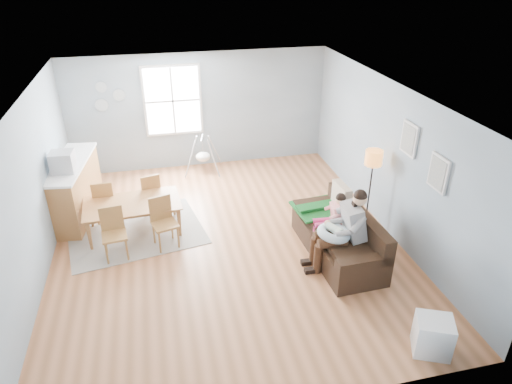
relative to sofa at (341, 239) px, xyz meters
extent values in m
cube|color=#9E5F38|center=(-1.84, 0.80, -0.34)|extent=(8.40, 9.40, 0.08)
cube|color=white|center=(-1.84, 0.80, 2.70)|extent=(8.40, 9.40, 0.60)
cube|color=gray|center=(-1.84, 5.46, 1.05)|extent=(8.40, 0.08, 3.90)
cube|color=gray|center=(2.32, 0.80, 1.05)|extent=(0.08, 9.40, 3.90)
cube|color=silver|center=(-2.44, 4.27, 1.35)|extent=(1.32, 0.06, 1.62)
cube|color=white|center=(-2.44, 4.24, 1.35)|extent=(1.20, 0.02, 1.50)
cube|color=silver|center=(-2.44, 4.23, 1.35)|extent=(1.20, 0.03, 0.04)
cube|color=silver|center=(-2.44, 4.23, 1.35)|extent=(0.04, 0.03, 1.50)
cube|color=silver|center=(1.13, -0.70, 1.45)|extent=(0.04, 0.44, 0.54)
cube|color=slate|center=(1.10, -0.70, 1.45)|extent=(0.01, 0.36, 0.46)
cube|color=silver|center=(1.13, 0.20, 1.65)|extent=(0.04, 0.44, 0.54)
cube|color=slate|center=(1.10, 0.20, 1.65)|extent=(0.01, 0.36, 0.46)
cylinder|color=#97AFB5|center=(-3.94, 4.27, 1.75)|extent=(0.24, 0.02, 0.24)
cylinder|color=#97AFB5|center=(-3.59, 4.27, 1.55)|extent=(0.26, 0.02, 0.26)
cylinder|color=#97AFB5|center=(-3.99, 4.27, 1.35)|extent=(0.28, 0.02, 0.28)
cube|color=black|center=(-0.06, 0.00, -0.09)|extent=(0.98, 2.13, 0.42)
cube|color=black|center=(0.29, 0.01, 0.33)|extent=(0.29, 2.10, 0.43)
cube|color=black|center=(-0.02, -0.95, 0.20)|extent=(0.91, 0.24, 0.16)
cube|color=black|center=(-0.10, 0.94, 0.20)|extent=(0.91, 0.24, 0.16)
cube|color=#16602B|center=(-0.11, 0.69, 0.24)|extent=(1.04, 0.88, 0.04)
cube|color=#BBAA8F|center=(0.20, 0.56, 0.48)|extent=(0.17, 0.53, 0.52)
cube|color=#98989B|center=(0.05, -0.31, 0.53)|extent=(0.38, 0.47, 0.61)
sphere|color=#EDB991|center=(0.11, -0.31, 0.94)|extent=(0.23, 0.23, 0.23)
sphere|color=black|center=(0.11, -0.31, 0.98)|extent=(0.22, 0.22, 0.22)
cylinder|color=#381F14|center=(-0.33, -0.41, 0.24)|extent=(0.48, 0.18, 0.16)
cylinder|color=#381F14|center=(-0.32, -0.18, 0.24)|extent=(0.48, 0.18, 0.16)
cylinder|color=#381F14|center=(-0.56, -0.40, -0.04)|extent=(0.13, 0.13, 0.52)
cylinder|color=#381F14|center=(-0.55, -0.17, -0.04)|extent=(0.13, 0.13, 0.52)
cube|color=black|center=(-0.64, -0.39, -0.26)|extent=(0.25, 0.11, 0.08)
cube|color=black|center=(-0.63, -0.17, -0.26)|extent=(0.25, 0.11, 0.08)
torus|color=silver|center=(-0.28, -0.31, 0.36)|extent=(0.58, 0.56, 0.22)
cylinder|color=silver|center=(-0.28, -0.31, 0.43)|extent=(0.24, 0.32, 0.13)
sphere|color=#EDB991|center=(-0.33, -0.15, 0.45)|extent=(0.11, 0.11, 0.11)
cube|color=white|center=(-0.02, 0.19, 0.41)|extent=(0.25, 0.29, 0.38)
sphere|color=#EDB991|center=(0.02, 0.19, 0.67)|extent=(0.18, 0.18, 0.18)
sphere|color=black|center=(0.02, 0.19, 0.70)|extent=(0.17, 0.17, 0.17)
cylinder|color=#D53476|center=(-0.27, 0.13, 0.24)|extent=(0.32, 0.12, 0.09)
cylinder|color=#D53476|center=(-0.26, 0.28, 0.24)|extent=(0.32, 0.12, 0.09)
cylinder|color=#D53476|center=(-0.41, 0.14, 0.06)|extent=(0.08, 0.08, 0.31)
cylinder|color=#D53476|center=(-0.40, 0.29, 0.06)|extent=(0.08, 0.08, 0.31)
cylinder|color=black|center=(0.85, 0.78, -0.29)|extent=(0.27, 0.27, 0.03)
cylinder|color=black|center=(0.85, 0.78, 0.37)|extent=(0.03, 0.03, 1.35)
cylinder|color=orange|center=(0.85, 0.78, 1.10)|extent=(0.31, 0.31, 0.27)
cube|color=white|center=(0.33, -2.30, -0.05)|extent=(0.58, 0.56, 0.51)
cube|color=black|center=(0.14, -2.22, -0.05)|extent=(0.17, 0.33, 0.41)
cube|color=gray|center=(-3.44, 1.49, -0.29)|extent=(2.67, 2.20, 0.01)
imported|color=#935930|center=(-3.44, 1.49, 0.00)|extent=(1.78, 1.07, 0.61)
cube|color=olive|center=(-3.75, 0.76, 0.13)|extent=(0.45, 0.45, 0.04)
cube|color=olive|center=(-3.77, 0.94, 0.37)|extent=(0.39, 0.08, 0.44)
cylinder|color=olive|center=(-3.89, 0.58, -0.08)|extent=(0.04, 0.04, 0.43)
cylinder|color=olive|center=(-3.57, 0.62, -0.08)|extent=(0.04, 0.04, 0.43)
cylinder|color=olive|center=(-3.93, 0.90, -0.08)|extent=(0.04, 0.04, 0.43)
cylinder|color=olive|center=(-3.61, 0.94, -0.08)|extent=(0.04, 0.04, 0.43)
cube|color=olive|center=(-2.90, 0.91, 0.14)|extent=(0.51, 0.51, 0.04)
cube|color=olive|center=(-2.95, 1.09, 0.39)|extent=(0.39, 0.14, 0.45)
cylinder|color=olive|center=(-3.02, 0.71, -0.08)|extent=(0.04, 0.04, 0.44)
cylinder|color=olive|center=(-2.70, 0.79, -0.08)|extent=(0.04, 0.04, 0.44)
cylinder|color=olive|center=(-3.11, 1.03, -0.08)|extent=(0.04, 0.04, 0.44)
cylinder|color=olive|center=(-2.79, 1.12, -0.08)|extent=(0.04, 0.04, 0.44)
cube|color=olive|center=(-3.98, 2.08, 0.13)|extent=(0.42, 0.42, 0.04)
cube|color=olive|center=(-3.98, 1.89, 0.37)|extent=(0.38, 0.06, 0.44)
cylinder|color=olive|center=(-3.83, 2.24, -0.09)|extent=(0.04, 0.04, 0.43)
cylinder|color=olive|center=(-4.15, 2.23, -0.09)|extent=(0.04, 0.04, 0.43)
cylinder|color=olive|center=(-3.82, 1.92, -0.09)|extent=(0.04, 0.04, 0.43)
cylinder|color=olive|center=(-4.14, 1.91, -0.09)|extent=(0.04, 0.04, 0.43)
cube|color=olive|center=(-3.14, 2.23, 0.12)|extent=(0.48, 0.48, 0.04)
cube|color=olive|center=(-3.09, 2.06, 0.35)|extent=(0.37, 0.14, 0.43)
cylinder|color=olive|center=(-3.03, 2.42, -0.09)|extent=(0.04, 0.04, 0.42)
cylinder|color=olive|center=(-3.33, 2.34, -0.09)|extent=(0.04, 0.04, 0.42)
cylinder|color=olive|center=(-2.94, 2.12, -0.09)|extent=(0.04, 0.04, 0.42)
cylinder|color=olive|center=(-3.25, 2.03, -0.09)|extent=(0.04, 0.04, 0.42)
cube|color=#935930|center=(-4.54, 2.42, 0.25)|extent=(0.80, 2.03, 1.10)
cube|color=white|center=(-4.54, 2.42, 0.81)|extent=(0.85, 2.08, 0.04)
cube|color=#ADAEB2|center=(-4.57, 2.04, 1.02)|extent=(0.42, 0.40, 0.37)
cube|color=black|center=(-4.76, 2.05, 1.02)|extent=(0.04, 0.31, 0.26)
cylinder|color=#ADAEB2|center=(-1.87, 3.90, 0.54)|extent=(0.13, 0.47, 0.04)
ellipsoid|color=silver|center=(-1.87, 3.90, 0.06)|extent=(0.34, 0.34, 0.21)
cylinder|color=#ADAEB2|center=(-1.87, 3.90, 0.30)|extent=(0.01, 0.01, 0.38)
cylinder|color=#ADAEB2|center=(-2.18, 3.69, 0.13)|extent=(0.34, 0.26, 0.83)
cylinder|color=#ADAEB2|center=(-1.66, 3.59, 0.13)|extent=(0.24, 0.36, 0.83)
cylinder|color=#ADAEB2|center=(-2.08, 4.21, 0.13)|extent=(0.24, 0.36, 0.83)
cylinder|color=#ADAEB2|center=(-1.56, 4.11, 0.13)|extent=(0.34, 0.26, 0.83)
camera|label=1|loc=(-2.88, -6.01, 4.35)|focal=32.00mm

